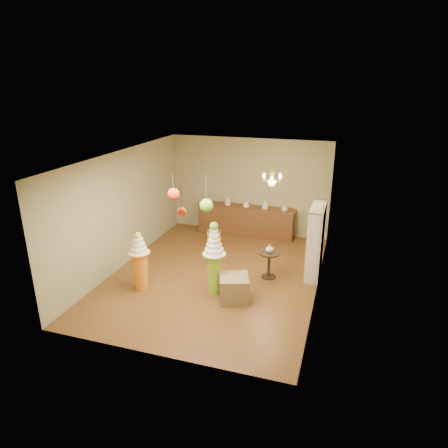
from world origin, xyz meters
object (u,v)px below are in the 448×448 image
(pedestal_green, at_px, (214,264))
(round_table, at_px, (269,261))
(sideboard, at_px, (246,220))
(pedestal_orange, at_px, (140,266))

(pedestal_green, relative_size, round_table, 2.55)
(sideboard, relative_size, round_table, 4.48)
(pedestal_green, xyz_separation_m, round_table, (1.03, 1.13, -0.28))
(pedestal_orange, bearing_deg, sideboard, 71.19)
(pedestal_orange, relative_size, round_table, 2.11)
(pedestal_orange, relative_size, sideboard, 0.47)
(pedestal_green, height_order, round_table, pedestal_green)
(round_table, bearing_deg, pedestal_green, -132.37)
(pedestal_green, relative_size, pedestal_orange, 1.21)
(pedestal_orange, xyz_separation_m, sideboard, (1.42, 4.17, -0.12))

